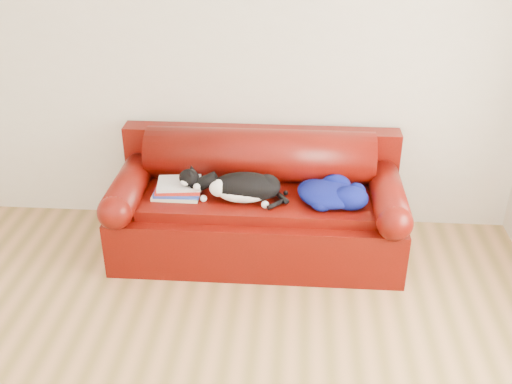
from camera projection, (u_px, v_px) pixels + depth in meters
room_shell at (199, 112)px, 2.52m from camera, size 4.52×4.02×2.61m
sofa_base at (257, 223)px, 4.48m from camera, size 2.10×0.90×0.50m
sofa_back at (260, 172)px, 4.55m from camera, size 2.10×1.01×0.88m
book_stack at (178, 188)px, 4.31m from camera, size 0.34×0.28×0.10m
cat at (245, 188)px, 4.21m from camera, size 0.70×0.29×0.25m
blanket at (331, 193)px, 4.20m from camera, size 0.51×0.45×0.16m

